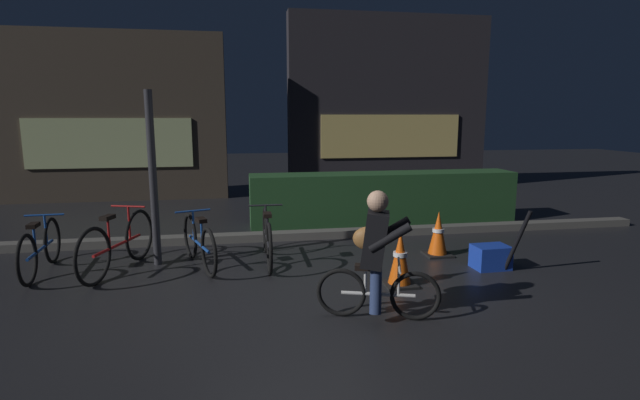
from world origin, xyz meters
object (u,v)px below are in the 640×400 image
object	(u,v)px
parked_bike_center_right	(267,238)
closed_umbrella	(517,242)
street_post	(153,180)
blue_crate	(491,257)
parked_bike_left_mid	(118,244)
parked_bike_leftmost	(40,248)
traffic_cone_far	(438,234)
parked_bike_center_left	(199,243)
cyclist	(376,254)
traffic_cone_near	(400,259)

from	to	relation	value
parked_bike_center_right	closed_umbrella	size ratio (longest dim) A/B	1.87
street_post	blue_crate	size ratio (longest dim) A/B	5.10
parked_bike_left_mid	blue_crate	distance (m)	4.69
parked_bike_leftmost	parked_bike_left_mid	world-z (taller)	parked_bike_left_mid
parked_bike_center_right	traffic_cone_far	size ratio (longest dim) A/B	2.53
parked_bike_center_left	traffic_cone_far	bearing A→B (deg)	-109.46
traffic_cone_far	cyclist	world-z (taller)	cyclist
parked_bike_leftmost	parked_bike_center_right	distance (m)	2.78
parked_bike_leftmost	blue_crate	bearing A→B (deg)	-100.67
blue_crate	traffic_cone_far	bearing A→B (deg)	123.09
street_post	parked_bike_center_left	size ratio (longest dim) A/B	1.54
parked_bike_leftmost	traffic_cone_near	bearing A→B (deg)	-108.26
parked_bike_leftmost	blue_crate	world-z (taller)	parked_bike_leftmost
parked_bike_left_mid	traffic_cone_far	xyz separation A→B (m)	(4.21, -0.01, -0.05)
closed_umbrella	blue_crate	bearing A→B (deg)	-170.97
parked_bike_center_left	cyclist	world-z (taller)	cyclist
parked_bike_center_left	cyclist	xyz separation A→B (m)	(1.79, -1.90, 0.31)
street_post	traffic_cone_far	size ratio (longest dim) A/B	3.56
street_post	traffic_cone_far	distance (m)	3.88
parked_bike_left_mid	cyclist	xyz separation A→B (m)	(2.76, -1.88, 0.27)
parked_bike_left_mid	parked_bike_center_right	size ratio (longest dim) A/B	1.03
traffic_cone_far	blue_crate	bearing A→B (deg)	-56.91
traffic_cone_far	traffic_cone_near	bearing A→B (deg)	-130.91
parked_bike_leftmost	traffic_cone_near	xyz separation A→B (m)	(4.21, -1.15, -0.01)
parked_bike_center_left	traffic_cone_far	size ratio (longest dim) A/B	2.31
parked_bike_leftmost	parked_bike_center_left	xyz separation A→B (m)	(1.90, -0.06, 0.00)
parked_bike_center_left	cyclist	distance (m)	2.63
cyclist	parked_bike_center_right	bearing A→B (deg)	132.34
parked_bike_leftmost	closed_umbrella	size ratio (longest dim) A/B	1.78
parked_bike_left_mid	traffic_cone_near	size ratio (longest dim) A/B	2.52
street_post	parked_bike_left_mid	distance (m)	0.90
closed_umbrella	traffic_cone_near	bearing A→B (deg)	-113.20
parked_bike_leftmost	blue_crate	distance (m)	5.62
parked_bike_left_mid	blue_crate	bearing A→B (deg)	-80.10
parked_bike_leftmost	traffic_cone_far	bearing A→B (deg)	-93.99
parked_bike_center_right	blue_crate	world-z (taller)	parked_bike_center_right
parked_bike_leftmost	parked_bike_center_left	size ratio (longest dim) A/B	1.04
traffic_cone_near	traffic_cone_far	distance (m)	1.40
street_post	parked_bike_left_mid	bearing A→B (deg)	-151.68
parked_bike_leftmost	closed_umbrella	world-z (taller)	closed_umbrella
parked_bike_leftmost	traffic_cone_near	world-z (taller)	parked_bike_leftmost
parked_bike_left_mid	parked_bike_center_left	world-z (taller)	parked_bike_left_mid
parked_bike_center_left	closed_umbrella	distance (m)	3.97
parked_bike_leftmost	parked_bike_center_right	xyz separation A→B (m)	(2.78, 0.00, 0.01)
traffic_cone_near	street_post	bearing A→B (deg)	155.60
parked_bike_left_mid	closed_umbrella	world-z (taller)	closed_umbrella
parked_bike_center_right	blue_crate	bearing A→B (deg)	-104.87
street_post	traffic_cone_far	bearing A→B (deg)	-3.62
street_post	parked_bike_center_right	world-z (taller)	street_post
traffic_cone_far	blue_crate	size ratio (longest dim) A/B	1.43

